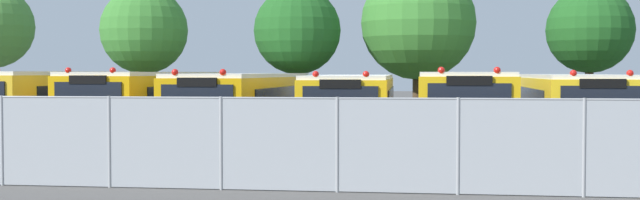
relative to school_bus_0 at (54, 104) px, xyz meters
The scene contains 13 objects.
ground_plane 10.55m from the school_bus_0, ahead, with size 160.00×160.00×0.00m, color #514F4C.
school_bus_0 is the anchor object (origin of this frame).
school_bus_1 3.46m from the school_bus_0, ahead, with size 2.63×9.84×2.66m.
school_bus_2 6.92m from the school_bus_0, ahead, with size 2.55×11.64×2.61m.
school_bus_3 10.45m from the school_bus_0, ahead, with size 2.75×10.16×2.56m.
school_bus_4 14.03m from the school_bus_0, ahead, with size 2.80×11.16×2.66m.
school_bus_5 17.43m from the school_bus_0, ahead, with size 2.82×9.99×2.58m.
tree_1 7.75m from the school_bus_0, 85.42° to the left, with size 3.80×3.80×6.25m.
tree_2 10.77m from the school_bus_0, 45.19° to the left, with size 3.73×3.73×6.16m.
tree_3 15.52m from the school_bus_0, 35.20° to the left, with size 5.01×5.01×7.19m.
tree_4 21.82m from the school_bus_0, 23.58° to the left, with size 3.65×3.65×6.13m.
chainlink_fence 13.67m from the school_bus_0, 44.48° to the right, with size 27.52×0.07×2.00m.
traffic_cone 11.37m from the school_bus_0, 44.48° to the right, with size 0.36×0.36×0.47m, color #EA5914.
Camera 1 is at (2.37, -25.81, 2.51)m, focal length 44.25 mm.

